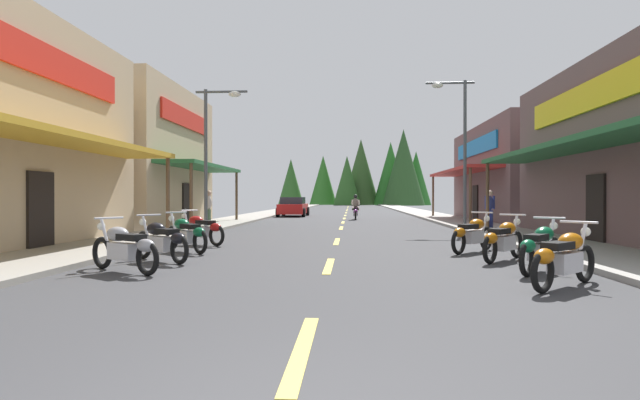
{
  "coord_description": "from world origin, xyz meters",
  "views": [
    {
      "loc": [
        0.46,
        -2.77,
        1.44
      ],
      "look_at": [
        -1.73,
        32.83,
        1.2
      ],
      "focal_mm": 28.66,
      "sensor_mm": 36.0,
      "label": 1
    }
  ],
  "objects_px": {
    "motorcycle_parked_left_1": "(161,240)",
    "pedestrian_by_shop": "(490,207)",
    "streetlamp_left": "(214,138)",
    "motorcycle_parked_left_0": "(125,247)",
    "motorcycle_parked_left_2": "(186,233)",
    "rider_cruising_lead": "(356,209)",
    "motorcycle_parked_right_2": "(503,239)",
    "motorcycle_parked_right_1": "(540,247)",
    "streetlamp_right": "(458,133)",
    "motorcycle_parked_right_0": "(564,257)",
    "motorcycle_parked_right_3": "(472,234)",
    "pedestrian_browsing": "(209,206)",
    "parked_car_curbside": "(293,207)",
    "motorcycle_parked_left_3": "(201,229)"
  },
  "relations": [
    {
      "from": "motorcycle_parked_right_0",
      "to": "motorcycle_parked_right_3",
      "type": "relative_size",
      "value": 0.94
    },
    {
      "from": "motorcycle_parked_right_0",
      "to": "motorcycle_parked_right_1",
      "type": "xyz_separation_m",
      "value": [
        0.23,
        1.66,
        0.0
      ]
    },
    {
      "from": "motorcycle_parked_right_1",
      "to": "pedestrian_by_shop",
      "type": "distance_m",
      "value": 12.57
    },
    {
      "from": "motorcycle_parked_right_2",
      "to": "pedestrian_browsing",
      "type": "height_order",
      "value": "pedestrian_browsing"
    },
    {
      "from": "streetlamp_left",
      "to": "pedestrian_browsing",
      "type": "relative_size",
      "value": 3.35
    },
    {
      "from": "motorcycle_parked_right_0",
      "to": "pedestrian_browsing",
      "type": "xyz_separation_m",
      "value": [
        -9.88,
        14.82,
        0.51
      ]
    },
    {
      "from": "motorcycle_parked_left_2",
      "to": "rider_cruising_lead",
      "type": "relative_size",
      "value": 0.76
    },
    {
      "from": "motorcycle_parked_right_2",
      "to": "motorcycle_parked_left_1",
      "type": "distance_m",
      "value": 7.61
    },
    {
      "from": "motorcycle_parked_right_1",
      "to": "rider_cruising_lead",
      "type": "relative_size",
      "value": 0.82
    },
    {
      "from": "motorcycle_parked_right_0",
      "to": "motorcycle_parked_left_0",
      "type": "distance_m",
      "value": 7.74
    },
    {
      "from": "streetlamp_right",
      "to": "motorcycle_parked_left_2",
      "type": "xyz_separation_m",
      "value": [
        -8.9,
        -9.5,
        -3.7
      ]
    },
    {
      "from": "motorcycle_parked_right_0",
      "to": "motorcycle_parked_left_2",
      "type": "distance_m",
      "value": 8.98
    },
    {
      "from": "rider_cruising_lead",
      "to": "parked_car_curbside",
      "type": "bearing_deg",
      "value": 41.29
    },
    {
      "from": "motorcycle_parked_right_0",
      "to": "pedestrian_by_shop",
      "type": "xyz_separation_m",
      "value": [
        2.58,
        14.0,
        0.5
      ]
    },
    {
      "from": "streetlamp_right",
      "to": "motorcycle_parked_left_0",
      "type": "distance_m",
      "value": 16.23
    },
    {
      "from": "motorcycle_parked_left_2",
      "to": "pedestrian_by_shop",
      "type": "xyz_separation_m",
      "value": [
        10.21,
        9.27,
        0.5
      ]
    },
    {
      "from": "motorcycle_parked_left_2",
      "to": "rider_cruising_lead",
      "type": "xyz_separation_m",
      "value": [
        4.54,
        18.9,
        0.17
      ]
    },
    {
      "from": "streetlamp_right",
      "to": "motorcycle_parked_left_2",
      "type": "distance_m",
      "value": 13.53
    },
    {
      "from": "rider_cruising_lead",
      "to": "motorcycle_parked_right_0",
      "type": "bearing_deg",
      "value": -172.31
    },
    {
      "from": "motorcycle_parked_right_3",
      "to": "streetlamp_right",
      "type": "bearing_deg",
      "value": 30.88
    },
    {
      "from": "motorcycle_parked_left_0",
      "to": "pedestrian_by_shop",
      "type": "height_order",
      "value": "pedestrian_by_shop"
    },
    {
      "from": "streetlamp_left",
      "to": "rider_cruising_lead",
      "type": "height_order",
      "value": "streetlamp_left"
    },
    {
      "from": "motorcycle_parked_left_0",
      "to": "motorcycle_parked_left_2",
      "type": "xyz_separation_m",
      "value": [
        0.01,
        3.55,
        0.0
      ]
    },
    {
      "from": "motorcycle_parked_right_1",
      "to": "pedestrian_by_shop",
      "type": "height_order",
      "value": "pedestrian_by_shop"
    },
    {
      "from": "motorcycle_parked_right_0",
      "to": "streetlamp_left",
      "type": "bearing_deg",
      "value": 82.27
    },
    {
      "from": "motorcycle_parked_right_3",
      "to": "pedestrian_browsing",
      "type": "distance_m",
      "value": 13.71
    },
    {
      "from": "motorcycle_parked_right_3",
      "to": "motorcycle_parked_left_1",
      "type": "height_order",
      "value": "same"
    },
    {
      "from": "motorcycle_parked_right_2",
      "to": "pedestrian_by_shop",
      "type": "xyz_separation_m",
      "value": [
        2.53,
        10.63,
        0.5
      ]
    },
    {
      "from": "streetlamp_left",
      "to": "motorcycle_parked_left_0",
      "type": "xyz_separation_m",
      "value": [
        1.22,
        -10.76,
        -3.29
      ]
    },
    {
      "from": "pedestrian_by_shop",
      "to": "pedestrian_browsing",
      "type": "height_order",
      "value": "pedestrian_browsing"
    },
    {
      "from": "streetlamp_left",
      "to": "pedestrian_by_shop",
      "type": "height_order",
      "value": "streetlamp_left"
    },
    {
      "from": "motorcycle_parked_right_0",
      "to": "motorcycle_parked_right_2",
      "type": "xyz_separation_m",
      "value": [
        0.05,
        3.37,
        0.0
      ]
    },
    {
      "from": "motorcycle_parked_left_2",
      "to": "pedestrian_by_shop",
      "type": "height_order",
      "value": "pedestrian_by_shop"
    },
    {
      "from": "motorcycle_parked_left_1",
      "to": "motorcycle_parked_right_0",
      "type": "bearing_deg",
      "value": -161.63
    },
    {
      "from": "motorcycle_parked_left_0",
      "to": "motorcycle_parked_left_3",
      "type": "bearing_deg",
      "value": -54.98
    },
    {
      "from": "motorcycle_parked_right_0",
      "to": "motorcycle_parked_right_2",
      "type": "height_order",
      "value": "same"
    },
    {
      "from": "motorcycle_parked_right_3",
      "to": "parked_car_curbside",
      "type": "xyz_separation_m",
      "value": [
        -7.36,
        23.73,
        0.2
      ]
    },
    {
      "from": "motorcycle_parked_right_2",
      "to": "motorcycle_parked_left_1",
      "type": "xyz_separation_m",
      "value": [
        -7.59,
        -0.58,
        0.0
      ]
    },
    {
      "from": "motorcycle_parked_left_1",
      "to": "motorcycle_parked_right_2",
      "type": "bearing_deg",
      "value": -136.97
    },
    {
      "from": "motorcycle_parked_left_2",
      "to": "motorcycle_parked_left_3",
      "type": "relative_size",
      "value": 0.89
    },
    {
      "from": "motorcycle_parked_left_1",
      "to": "pedestrian_by_shop",
      "type": "bearing_deg",
      "value": -93.41
    },
    {
      "from": "motorcycle_parked_left_0",
      "to": "rider_cruising_lead",
      "type": "xyz_separation_m",
      "value": [
        4.56,
        22.46,
        0.17
      ]
    },
    {
      "from": "motorcycle_parked_right_3",
      "to": "streetlamp_left",
      "type": "bearing_deg",
      "value": 91.74
    },
    {
      "from": "motorcycle_parked_right_0",
      "to": "motorcycle_parked_left_2",
      "type": "xyz_separation_m",
      "value": [
        -7.63,
        4.74,
        0.0
      ]
    },
    {
      "from": "motorcycle_parked_right_2",
      "to": "streetlamp_left",
      "type": "bearing_deg",
      "value": 84.14
    },
    {
      "from": "motorcycle_parked_right_3",
      "to": "motorcycle_parked_left_0",
      "type": "height_order",
      "value": "same"
    },
    {
      "from": "rider_cruising_lead",
      "to": "pedestrian_by_shop",
      "type": "xyz_separation_m",
      "value": [
        5.67,
        -9.64,
        0.33
      ]
    },
    {
      "from": "motorcycle_parked_right_0",
      "to": "pedestrian_by_shop",
      "type": "distance_m",
      "value": 14.25
    },
    {
      "from": "pedestrian_by_shop",
      "to": "pedestrian_browsing",
      "type": "bearing_deg",
      "value": -125.22
    },
    {
      "from": "motorcycle_parked_left_1",
      "to": "rider_cruising_lead",
      "type": "height_order",
      "value": "rider_cruising_lead"
    }
  ]
}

